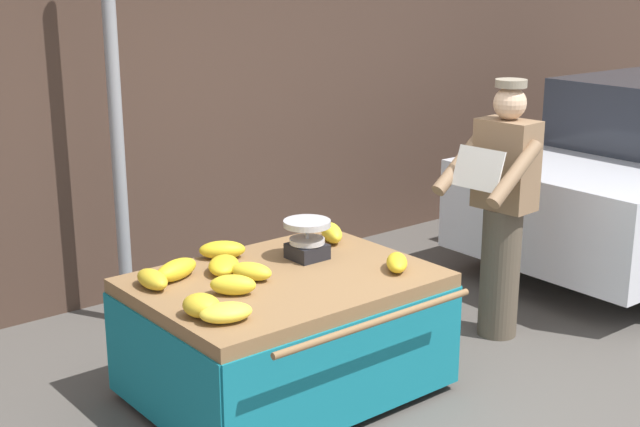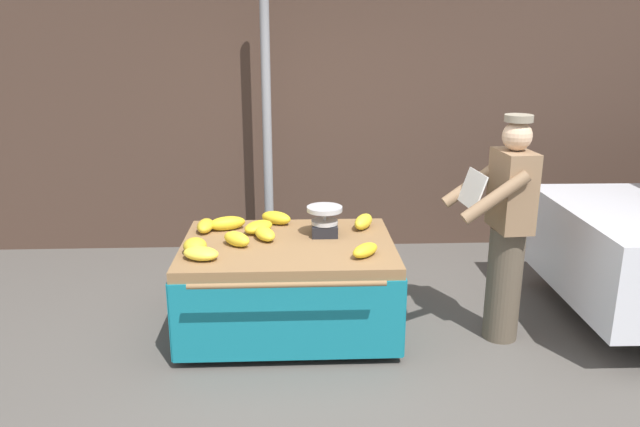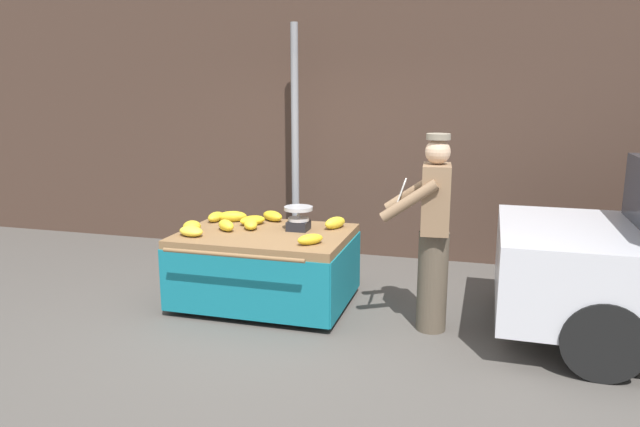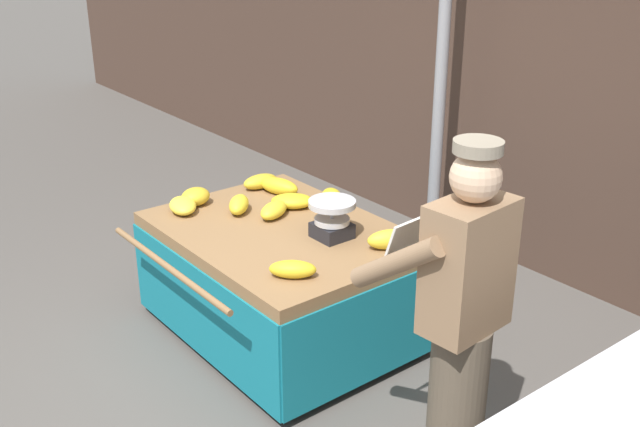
{
  "view_description": "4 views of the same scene",
  "coord_description": "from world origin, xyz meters",
  "px_view_note": "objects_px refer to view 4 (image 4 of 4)",
  "views": [
    {
      "loc": [
        -3.08,
        -3.12,
        2.38
      ],
      "look_at": [
        -0.18,
        0.45,
        1.09
      ],
      "focal_mm": 48.92,
      "sensor_mm": 36.0,
      "label": 1
    },
    {
      "loc": [
        -0.29,
        -3.88,
        2.27
      ],
      "look_at": [
        -0.1,
        0.47,
        0.98
      ],
      "focal_mm": 34.54,
      "sensor_mm": 36.0,
      "label": 2
    },
    {
      "loc": [
        1.64,
        -4.5,
        2.05
      ],
      "look_at": [
        0.18,
        0.66,
        0.92
      ],
      "focal_mm": 32.38,
      "sensor_mm": 36.0,
      "label": 3
    },
    {
      "loc": [
        3.08,
        -1.86,
        2.57
      ],
      "look_at": [
        -0.09,
        0.66,
        0.88
      ],
      "focal_mm": 42.16,
      "sensor_mm": 36.0,
      "label": 4
    }
  ],
  "objects_px": {
    "banana_bunch_1": "(239,205)",
    "banana_bunch_7": "(183,206)",
    "street_pole": "(441,76)",
    "banana_bunch_5": "(390,239)",
    "banana_bunch_3": "(274,210)",
    "banana_bunch_0": "(332,198)",
    "banana_bunch_6": "(293,269)",
    "banana_bunch_9": "(292,201)",
    "banana_bunch_4": "(195,197)",
    "banana_bunch_8": "(260,181)",
    "vendor_person": "(460,327)",
    "banana_bunch_2": "(279,186)",
    "banana_cart": "(282,257)",
    "weighing_scale": "(332,219)"
  },
  "relations": [
    {
      "from": "banana_bunch_4",
      "to": "banana_bunch_7",
      "type": "distance_m",
      "value": 0.14
    },
    {
      "from": "banana_bunch_9",
      "to": "banana_cart",
      "type": "bearing_deg",
      "value": -47.36
    },
    {
      "from": "banana_bunch_3",
      "to": "banana_bunch_6",
      "type": "height_order",
      "value": "banana_bunch_3"
    },
    {
      "from": "banana_bunch_3",
      "to": "banana_bunch_4",
      "type": "xyz_separation_m",
      "value": [
        -0.49,
        -0.28,
        0.01
      ]
    },
    {
      "from": "banana_bunch_6",
      "to": "banana_bunch_9",
      "type": "bearing_deg",
      "value": 143.65
    },
    {
      "from": "banana_cart",
      "to": "vendor_person",
      "type": "height_order",
      "value": "vendor_person"
    },
    {
      "from": "banana_bunch_7",
      "to": "banana_bunch_2",
      "type": "bearing_deg",
      "value": 80.21
    },
    {
      "from": "street_pole",
      "to": "banana_bunch_6",
      "type": "bearing_deg",
      "value": -68.15
    },
    {
      "from": "banana_bunch_5",
      "to": "banana_bunch_3",
      "type": "bearing_deg",
      "value": -161.91
    },
    {
      "from": "banana_bunch_2",
      "to": "banana_bunch_9",
      "type": "xyz_separation_m",
      "value": [
        0.26,
        -0.08,
        -0.01
      ]
    },
    {
      "from": "banana_bunch_2",
      "to": "banana_bunch_8",
      "type": "xyz_separation_m",
      "value": [
        -0.17,
        -0.04,
        -0.01
      ]
    },
    {
      "from": "banana_bunch_4",
      "to": "banana_bunch_7",
      "type": "relative_size",
      "value": 0.77
    },
    {
      "from": "banana_bunch_3",
      "to": "banana_bunch_4",
      "type": "height_order",
      "value": "banana_bunch_4"
    },
    {
      "from": "banana_bunch_4",
      "to": "weighing_scale",
      "type": "bearing_deg",
      "value": 21.22
    },
    {
      "from": "banana_bunch_1",
      "to": "banana_bunch_2",
      "type": "bearing_deg",
      "value": 105.73
    },
    {
      "from": "weighing_scale",
      "to": "vendor_person",
      "type": "distance_m",
      "value": 1.37
    },
    {
      "from": "banana_bunch_7",
      "to": "banana_bunch_9",
      "type": "height_order",
      "value": "banana_bunch_9"
    },
    {
      "from": "banana_bunch_1",
      "to": "banana_bunch_7",
      "type": "bearing_deg",
      "value": -129.08
    },
    {
      "from": "banana_bunch_5",
      "to": "banana_bunch_7",
      "type": "height_order",
      "value": "banana_bunch_5"
    },
    {
      "from": "banana_bunch_0",
      "to": "banana_bunch_1",
      "type": "xyz_separation_m",
      "value": [
        -0.28,
        -0.54,
        0.0
      ]
    },
    {
      "from": "banana_bunch_3",
      "to": "banana_bunch_6",
      "type": "relative_size",
      "value": 0.97
    },
    {
      "from": "banana_bunch_1",
      "to": "banana_bunch_9",
      "type": "xyz_separation_m",
      "value": [
        0.15,
        0.32,
        -0.01
      ]
    },
    {
      "from": "banana_cart",
      "to": "banana_bunch_3",
      "type": "relative_size",
      "value": 6.66
    },
    {
      "from": "banana_bunch_8",
      "to": "banana_cart",
      "type": "bearing_deg",
      "value": -24.09
    },
    {
      "from": "banana_bunch_0",
      "to": "banana_bunch_6",
      "type": "height_order",
      "value": "banana_bunch_0"
    },
    {
      "from": "banana_bunch_2",
      "to": "banana_bunch_8",
      "type": "relative_size",
      "value": 1.15
    },
    {
      "from": "banana_cart",
      "to": "banana_bunch_8",
      "type": "relative_size",
      "value": 6.33
    },
    {
      "from": "banana_bunch_2",
      "to": "banana_bunch_1",
      "type": "bearing_deg",
      "value": -74.27
    },
    {
      "from": "street_pole",
      "to": "banana_bunch_0",
      "type": "distance_m",
      "value": 1.27
    },
    {
      "from": "street_pole",
      "to": "banana_bunch_5",
      "type": "distance_m",
      "value": 1.62
    },
    {
      "from": "banana_bunch_4",
      "to": "banana_bunch_8",
      "type": "relative_size",
      "value": 0.78
    },
    {
      "from": "banana_bunch_4",
      "to": "banana_bunch_0",
      "type": "bearing_deg",
      "value": 50.51
    },
    {
      "from": "banana_bunch_4",
      "to": "banana_bunch_1",
      "type": "bearing_deg",
      "value": 27.85
    },
    {
      "from": "vendor_person",
      "to": "banana_bunch_2",
      "type": "bearing_deg",
      "value": 165.5
    },
    {
      "from": "street_pole",
      "to": "banana_bunch_0",
      "type": "relative_size",
      "value": 10.43
    },
    {
      "from": "banana_bunch_8",
      "to": "vendor_person",
      "type": "xyz_separation_m",
      "value": [
        2.27,
        -0.51,
        0.1
      ]
    },
    {
      "from": "banana_bunch_2",
      "to": "banana_bunch_5",
      "type": "distance_m",
      "value": 1.11
    },
    {
      "from": "weighing_scale",
      "to": "banana_bunch_2",
      "type": "height_order",
      "value": "weighing_scale"
    },
    {
      "from": "banana_bunch_9",
      "to": "banana_bunch_4",
      "type": "bearing_deg",
      "value": -132.9
    },
    {
      "from": "street_pole",
      "to": "banana_bunch_0",
      "type": "bearing_deg",
      "value": -84.58
    },
    {
      "from": "banana_bunch_3",
      "to": "banana_bunch_0",
      "type": "bearing_deg",
      "value": 79.45
    },
    {
      "from": "banana_bunch_6",
      "to": "banana_bunch_4",
      "type": "bearing_deg",
      "value": 174.65
    },
    {
      "from": "banana_bunch_3",
      "to": "banana_bunch_7",
      "type": "relative_size",
      "value": 0.94
    },
    {
      "from": "banana_bunch_1",
      "to": "banana_bunch_6",
      "type": "distance_m",
      "value": 0.97
    },
    {
      "from": "banana_bunch_2",
      "to": "banana_bunch_6",
      "type": "height_order",
      "value": "banana_bunch_2"
    },
    {
      "from": "vendor_person",
      "to": "banana_bunch_9",
      "type": "bearing_deg",
      "value": 165.86
    },
    {
      "from": "street_pole",
      "to": "banana_cart",
      "type": "height_order",
      "value": "street_pole"
    },
    {
      "from": "street_pole",
      "to": "banana_bunch_5",
      "type": "relative_size",
      "value": 10.4
    },
    {
      "from": "street_pole",
      "to": "banana_bunch_7",
      "type": "distance_m",
      "value": 2.05
    },
    {
      "from": "banana_cart",
      "to": "banana_bunch_5",
      "type": "distance_m",
      "value": 0.74
    }
  ]
}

